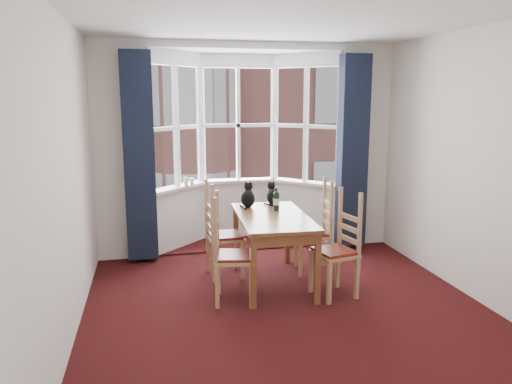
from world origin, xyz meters
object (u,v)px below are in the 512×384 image
object	(u,v)px
chair_left_near	(226,258)
candle_short	(192,182)
chair_right_near	(342,252)
cat_left	(248,197)
cat_right	(273,196)
candle_tall	(186,182)
dining_table	(273,224)
chair_left_far	(217,238)
chair_right_far	(320,233)
wine_bottle	(276,200)

from	to	relation	value
chair_left_near	candle_short	size ratio (longest dim) A/B	9.09
chair_right_near	candle_short	world-z (taller)	candle_short
cat_left	cat_right	size ratio (longest dim) A/B	1.08
cat_left	candle_tall	xyz separation A→B (m)	(-0.65, 1.14, 0.02)
candle_short	cat_left	bearing A→B (deg)	-64.04
dining_table	candle_short	distance (m)	1.83
chair_left_far	candle_short	bearing A→B (deg)	97.64
cat_right	candle_tall	bearing A→B (deg)	132.67
dining_table	cat_right	size ratio (longest dim) A/B	4.96
dining_table	candle_tall	xyz separation A→B (m)	(-0.84, 1.62, 0.24)
chair_right_far	cat_left	size ratio (longest dim) A/B	2.91
dining_table	wine_bottle	bearing A→B (deg)	66.81
candle_short	chair_right_near	bearing A→B (deg)	-56.84
cat_right	candle_tall	distance (m)	1.45
chair_left_far	cat_left	world-z (taller)	cat_left
cat_right	candle_tall	xyz separation A→B (m)	(-0.98, 1.07, 0.03)
chair_left_near	candle_tall	size ratio (longest dim) A/B	7.57
chair_left_near	cat_left	size ratio (longest dim) A/B	2.91
cat_left	chair_left_far	bearing A→B (deg)	-159.75
dining_table	candle_tall	world-z (taller)	candle_tall
candle_tall	wine_bottle	bearing A→B (deg)	-55.94
chair_left_near	cat_left	xyz separation A→B (m)	(0.41, 0.90, 0.44)
chair_left_near	chair_left_far	bearing A→B (deg)	88.67
candle_tall	chair_right_far	bearing A→B (deg)	-42.47
dining_table	chair_right_far	distance (m)	0.73
chair_left_far	candle_short	size ratio (longest dim) A/B	9.09
wine_bottle	chair_right_far	bearing A→B (deg)	2.58
chair_left_near	chair_right_near	xyz separation A→B (m)	(1.24, -0.06, 0.00)
dining_table	candle_tall	size ratio (longest dim) A/B	11.97
chair_left_far	candle_tall	world-z (taller)	candle_tall
cat_left	wine_bottle	distance (m)	0.38
chair_left_near	cat_right	distance (m)	1.30
chair_right_far	wine_bottle	world-z (taller)	wine_bottle
chair_left_far	candle_short	xyz separation A→B (m)	(-0.18, 1.32, 0.45)
chair_left_near	dining_table	bearing A→B (deg)	34.96
dining_table	chair_left_far	world-z (taller)	chair_left_far
chair_left_near	candle_short	xyz separation A→B (m)	(-0.16, 2.07, 0.45)
wine_bottle	chair_left_far	bearing A→B (deg)	171.15
cat_left	candle_short	xyz separation A→B (m)	(-0.57, 1.17, 0.01)
chair_right_far	cat_right	world-z (taller)	cat_right
chair_left_far	chair_right_near	xyz separation A→B (m)	(1.22, -0.82, 0.00)
chair_left_near	cat_right	xyz separation A→B (m)	(0.74, 0.98, 0.43)
chair_right_near	candle_tall	distance (m)	2.62
chair_right_near	chair_right_far	world-z (taller)	same
dining_table	chair_right_near	bearing A→B (deg)	-37.19
cat_right	wine_bottle	size ratio (longest dim) A/B	1.04
chair_left_far	wine_bottle	world-z (taller)	wine_bottle
chair_left_far	chair_right_near	bearing A→B (deg)	-33.92
chair_right_far	wine_bottle	bearing A→B (deg)	-177.42
dining_table	candle_short	world-z (taller)	candle_short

